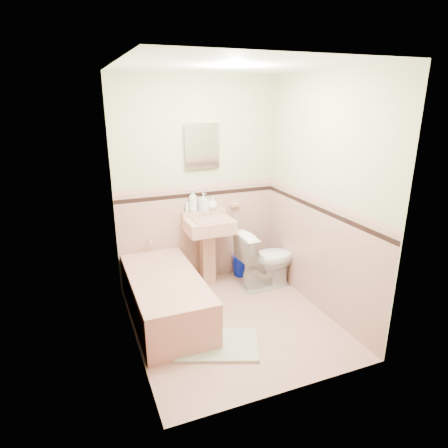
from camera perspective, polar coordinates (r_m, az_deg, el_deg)
name	(u,v)px	position (r m, az deg, el deg)	size (l,w,h in m)	color
floor	(233,321)	(4.19, 1.31, -14.13)	(2.20, 2.20, 0.00)	tan
ceiling	(235,65)	(3.54, 1.63, 22.41)	(2.20, 2.20, 0.00)	white
wall_back	(198,184)	(4.67, -3.90, 5.96)	(2.50, 2.50, 0.00)	beige
wall_front	(296,246)	(2.75, 10.55, -3.27)	(2.50, 2.50, 0.00)	beige
wall_left	(127,219)	(3.42, -14.14, 0.79)	(2.50, 2.50, 0.00)	beige
wall_right	(322,197)	(4.16, 14.25, 3.88)	(2.50, 2.50, 0.00)	beige
wainscot_back	(199,235)	(4.84, -3.69, -1.60)	(2.00, 2.00, 0.00)	tan
wainscot_front	(290,326)	(3.05, 9.70, -14.61)	(2.00, 2.00, 0.00)	tan
wainscot_left	(134,286)	(3.66, -13.16, -8.93)	(2.20, 2.20, 0.00)	tan
wainscot_right	(316,255)	(4.35, 13.46, -4.44)	(2.20, 2.20, 0.00)	tan
accent_back	(198,195)	(4.69, -3.80, 4.37)	(2.00, 2.00, 0.00)	black
accent_front	(293,262)	(2.81, 10.20, -5.61)	(2.00, 2.00, 0.00)	black
accent_left	(130,232)	(3.46, -13.68, -1.23)	(2.20, 2.20, 0.00)	black
accent_right	(319,209)	(4.18, 13.91, 2.14)	(2.20, 2.20, 0.00)	black
cap_back	(198,186)	(4.66, -3.83, 5.56)	(2.00, 2.00, 0.00)	tan
cap_front	(294,249)	(2.77, 10.32, -3.72)	(2.00, 2.00, 0.00)	tan
cap_left	(129,222)	(3.43, -13.81, 0.35)	(2.20, 2.20, 0.00)	tan
cap_right	(320,200)	(4.15, 14.02, 3.46)	(2.20, 2.20, 0.00)	tan
bathtub	(166,299)	(4.18, -8.61, -10.84)	(0.70, 1.50, 0.45)	tan
tub_faucet	(150,240)	(4.65, -10.94, -2.36)	(0.04, 0.04, 0.12)	silver
sink	(209,253)	(4.72, -2.20, -4.30)	(0.55, 0.48, 0.87)	tan
sink_faucet	(205,209)	(4.67, -2.86, 2.18)	(0.02, 0.02, 0.10)	silver
medicine_cabinet	(202,146)	(4.58, -3.30, 11.45)	(0.40, 0.04, 0.50)	white
soap_dish	(235,205)	(4.87, 1.59, 2.87)	(0.11, 0.06, 0.04)	tan
soap_bottle_left	(193,201)	(4.64, -4.61, 3.48)	(0.11, 0.11, 0.27)	#B2B2B2
soap_bottle_mid	(204,202)	(4.68, -3.05, 3.32)	(0.10, 0.10, 0.22)	#B2B2B2
soap_bottle_right	(212,203)	(4.73, -1.73, 3.11)	(0.13, 0.13, 0.16)	#B2B2B2
tube	(187,207)	(4.64, -5.49, 2.46)	(0.04, 0.04, 0.12)	white
toilet	(266,259)	(4.75, 6.23, -5.16)	(0.41, 0.71, 0.73)	white
bucket	(242,265)	(5.12, 2.71, -6.05)	(0.27, 0.27, 0.27)	#0619BA
bath_mat	(217,345)	(3.82, -1.04, -17.41)	(0.76, 0.51, 0.03)	#95A287
shoe	(205,338)	(3.83, -2.89, -16.54)	(0.14, 0.07, 0.06)	#BF1E59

